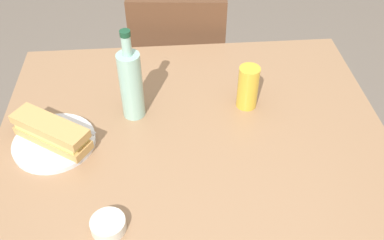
{
  "coord_description": "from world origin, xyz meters",
  "views": [
    {
      "loc": [
        -0.07,
        -0.93,
        1.6
      ],
      "look_at": [
        0.0,
        0.0,
        0.75
      ],
      "focal_mm": 40.09,
      "sensor_mm": 36.0,
      "label": 1
    }
  ],
  "objects_px": {
    "plate_near": "(54,142)",
    "baguette_sandwich_near": "(51,132)",
    "water_bottle": "(131,84)",
    "olive_bowl": "(108,225)",
    "dining_table": "(192,150)",
    "chair_far": "(179,67)",
    "beer_glass": "(248,87)",
    "knife_near": "(62,128)"
  },
  "relations": [
    {
      "from": "dining_table",
      "to": "chair_far",
      "type": "bearing_deg",
      "value": 90.68
    },
    {
      "from": "baguette_sandwich_near",
      "to": "knife_near",
      "type": "distance_m",
      "value": 0.06
    },
    {
      "from": "chair_far",
      "to": "plate_near",
      "type": "relative_size",
      "value": 3.72
    },
    {
      "from": "olive_bowl",
      "to": "plate_near",
      "type": "bearing_deg",
      "value": 120.27
    },
    {
      "from": "baguette_sandwich_near",
      "to": "dining_table",
      "type": "bearing_deg",
      "value": 7.04
    },
    {
      "from": "dining_table",
      "to": "chair_far",
      "type": "height_order",
      "value": "chair_far"
    },
    {
      "from": "chair_far",
      "to": "plate_near",
      "type": "height_order",
      "value": "chair_far"
    },
    {
      "from": "plate_near",
      "to": "knife_near",
      "type": "relative_size",
      "value": 1.32
    },
    {
      "from": "baguette_sandwich_near",
      "to": "beer_glass",
      "type": "height_order",
      "value": "beer_glass"
    },
    {
      "from": "dining_table",
      "to": "knife_near",
      "type": "xyz_separation_m",
      "value": [
        -0.38,
        -0.0,
        0.13
      ]
    },
    {
      "from": "plate_near",
      "to": "olive_bowl",
      "type": "xyz_separation_m",
      "value": [
        0.17,
        -0.29,
        0.01
      ]
    },
    {
      "from": "water_bottle",
      "to": "beer_glass",
      "type": "bearing_deg",
      "value": 2.22
    },
    {
      "from": "baguette_sandwich_near",
      "to": "olive_bowl",
      "type": "bearing_deg",
      "value": -59.73
    },
    {
      "from": "baguette_sandwich_near",
      "to": "water_bottle",
      "type": "xyz_separation_m",
      "value": [
        0.22,
        0.11,
        0.07
      ]
    },
    {
      "from": "chair_far",
      "to": "beer_glass",
      "type": "distance_m",
      "value": 0.66
    },
    {
      "from": "dining_table",
      "to": "baguette_sandwich_near",
      "type": "height_order",
      "value": "baguette_sandwich_near"
    },
    {
      "from": "knife_near",
      "to": "water_bottle",
      "type": "relative_size",
      "value": 0.61
    },
    {
      "from": "plate_near",
      "to": "knife_near",
      "type": "height_order",
      "value": "knife_near"
    },
    {
      "from": "baguette_sandwich_near",
      "to": "knife_near",
      "type": "relative_size",
      "value": 1.33
    },
    {
      "from": "dining_table",
      "to": "chair_far",
      "type": "xyz_separation_m",
      "value": [
        -0.01,
        0.63,
        -0.13
      ]
    },
    {
      "from": "chair_far",
      "to": "olive_bowl",
      "type": "height_order",
      "value": "chair_far"
    },
    {
      "from": "water_bottle",
      "to": "olive_bowl",
      "type": "height_order",
      "value": "water_bottle"
    },
    {
      "from": "plate_near",
      "to": "chair_far",
      "type": "bearing_deg",
      "value": 60.46
    },
    {
      "from": "dining_table",
      "to": "water_bottle",
      "type": "bearing_deg",
      "value": 159.13
    },
    {
      "from": "plate_near",
      "to": "knife_near",
      "type": "distance_m",
      "value": 0.05
    },
    {
      "from": "dining_table",
      "to": "plate_near",
      "type": "height_order",
      "value": "plate_near"
    },
    {
      "from": "chair_far",
      "to": "olive_bowl",
      "type": "distance_m",
      "value": 1.03
    },
    {
      "from": "chair_far",
      "to": "olive_bowl",
      "type": "bearing_deg",
      "value": -102.49
    },
    {
      "from": "plate_near",
      "to": "olive_bowl",
      "type": "distance_m",
      "value": 0.34
    },
    {
      "from": "knife_near",
      "to": "water_bottle",
      "type": "bearing_deg",
      "value": 18.23
    },
    {
      "from": "knife_near",
      "to": "beer_glass",
      "type": "bearing_deg",
      "value": 8.34
    },
    {
      "from": "chair_far",
      "to": "knife_near",
      "type": "distance_m",
      "value": 0.78
    },
    {
      "from": "chair_far",
      "to": "baguette_sandwich_near",
      "type": "height_order",
      "value": "chair_far"
    },
    {
      "from": "plate_near",
      "to": "baguette_sandwich_near",
      "type": "bearing_deg",
      "value": 180.0
    },
    {
      "from": "dining_table",
      "to": "olive_bowl",
      "type": "bearing_deg",
      "value": -123.23
    },
    {
      "from": "water_bottle",
      "to": "beer_glass",
      "type": "distance_m",
      "value": 0.35
    },
    {
      "from": "chair_far",
      "to": "baguette_sandwich_near",
      "type": "relative_size",
      "value": 3.7
    },
    {
      "from": "water_bottle",
      "to": "knife_near",
      "type": "bearing_deg",
      "value": -161.77
    },
    {
      "from": "plate_near",
      "to": "beer_glass",
      "type": "xyz_separation_m",
      "value": [
        0.57,
        0.13,
        0.06
      ]
    },
    {
      "from": "chair_far",
      "to": "beer_glass",
      "type": "bearing_deg",
      "value": -71.69
    },
    {
      "from": "beer_glass",
      "to": "knife_near",
      "type": "bearing_deg",
      "value": -171.66
    },
    {
      "from": "baguette_sandwich_near",
      "to": "water_bottle",
      "type": "distance_m",
      "value": 0.26
    }
  ]
}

